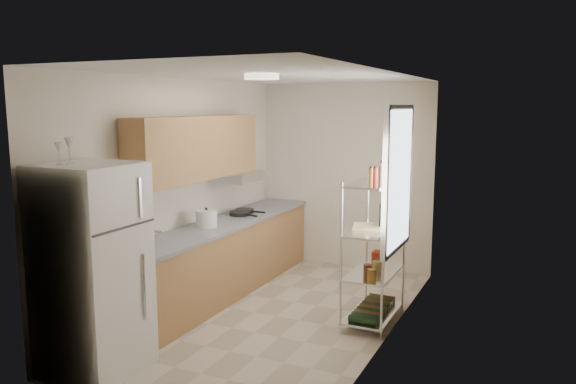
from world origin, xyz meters
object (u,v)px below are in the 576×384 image
object	(u,v)px
frying_pan_large	(240,213)
cutting_board	(369,228)
espresso_machine	(389,215)
rice_cooker	(206,219)
refrigerator	(92,269)

from	to	relation	value
frying_pan_large	cutting_board	size ratio (longest dim) A/B	0.63
cutting_board	espresso_machine	size ratio (longest dim) A/B	1.50
frying_pan_large	espresso_machine	world-z (taller)	espresso_machine
frying_pan_large	espresso_machine	distance (m)	2.11
rice_cooker	espresso_machine	world-z (taller)	espresso_machine
frying_pan_large	refrigerator	bearing A→B (deg)	-72.74
refrigerator	espresso_machine	world-z (taller)	refrigerator
refrigerator	rice_cooker	xyz separation A→B (m)	(-0.06, 1.86, 0.09)
espresso_machine	cutting_board	bearing A→B (deg)	-140.43
refrigerator	cutting_board	size ratio (longest dim) A/B	4.28
refrigerator	cutting_board	xyz separation A→B (m)	(1.82, 2.06, 0.12)
cutting_board	refrigerator	bearing A→B (deg)	-131.41
cutting_board	rice_cooker	bearing A→B (deg)	-173.79
rice_cooker	cutting_board	size ratio (longest dim) A/B	0.58
refrigerator	cutting_board	world-z (taller)	refrigerator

